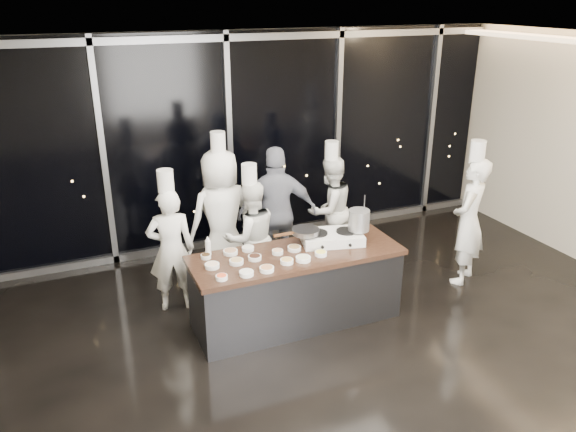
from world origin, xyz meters
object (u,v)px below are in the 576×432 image
object	(u,v)px
frying_pan	(305,231)
chef_center	(251,237)
stock_pot	(359,220)
chef_right	(330,209)
guest	(277,213)
stove	(332,237)
chef_left	(221,216)
demo_counter	(296,287)
chef_far_left	(171,248)
chef_side	(469,220)

from	to	relation	value
frying_pan	chef_center	distance (m)	0.91
stock_pot	chef_right	xyz separation A→B (m)	(0.30, 1.33, -0.38)
stock_pot	guest	bearing A→B (deg)	115.84
stove	chef_left	distance (m)	1.59
chef_center	stock_pot	bearing A→B (deg)	138.44
stove	chef_center	xyz separation A→B (m)	(-0.74, 0.81, -0.20)
demo_counter	stock_pot	world-z (taller)	stock_pot
demo_counter	guest	size ratio (longest dim) A/B	1.34
chef_left	stove	bearing A→B (deg)	118.15
chef_right	chef_center	bearing A→B (deg)	2.16
demo_counter	chef_left	bearing A→B (deg)	109.94
chef_far_left	chef_right	size ratio (longest dim) A/B	1.00
stock_pot	guest	distance (m)	1.34
frying_pan	chef_right	size ratio (longest dim) A/B	0.33
stove	chef_side	bearing A→B (deg)	12.18
frying_pan	chef_far_left	world-z (taller)	chef_far_left
demo_counter	guest	xyz separation A→B (m)	(0.25, 1.22, 0.46)
demo_counter	chef_far_left	distance (m)	1.58
chef_left	chef_center	distance (m)	0.53
chef_left	chef_right	distance (m)	1.61
chef_right	chef_side	world-z (taller)	chef_side
stove	stock_pot	bearing A→B (deg)	-1.43
chef_far_left	guest	xyz separation A→B (m)	(1.51, 0.34, 0.11)
chef_far_left	guest	bearing A→B (deg)	-157.63
chef_left	chef_side	world-z (taller)	chef_left
demo_counter	frying_pan	distance (m)	0.67
demo_counter	stock_pot	bearing A→B (deg)	2.28
stove	chef_right	bearing A→B (deg)	77.38
chef_side	chef_left	bearing A→B (deg)	-57.86
demo_counter	chef_center	xyz separation A→B (m)	(-0.23, 0.93, 0.31)
chef_far_left	stock_pot	bearing A→B (deg)	167.75
stock_pot	chef_center	distance (m)	1.44
chef_side	stove	bearing A→B (deg)	-35.99
chef_far_left	chef_center	size ratio (longest dim) A/B	1.03
stove	chef_right	xyz separation A→B (m)	(0.61, 1.25, -0.17)
chef_center	guest	xyz separation A→B (m)	(0.48, 0.29, 0.15)
chef_center	chef_side	xyz separation A→B (m)	(2.75, -0.85, 0.12)
demo_counter	chef_far_left	bearing A→B (deg)	145.14
stock_pot	chef_far_left	world-z (taller)	chef_far_left
guest	chef_right	bearing A→B (deg)	-156.78
chef_far_left	chef_center	world-z (taller)	chef_far_left
stove	chef_side	size ratio (longest dim) A/B	0.41
stove	guest	size ratio (longest dim) A/B	0.44
frying_pan	chef_center	size ratio (longest dim) A/B	0.34
frying_pan	stock_pot	world-z (taller)	stock_pot
frying_pan	chef_far_left	distance (m)	1.64
guest	chef_center	bearing A→B (deg)	44.90
stock_pot	chef_right	distance (m)	1.41
demo_counter	frying_pan	xyz separation A→B (m)	(0.19, 0.18, 0.61)
stock_pot	chef_left	bearing A→B (deg)	134.82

